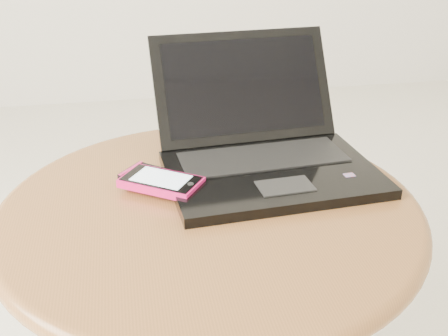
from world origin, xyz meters
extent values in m
cylinder|color=#652E13|center=(-0.03, -0.12, 0.27)|extent=(0.11, 0.11, 0.47)
cylinder|color=brown|center=(-0.03, -0.12, 0.52)|extent=(0.65, 0.65, 0.03)
torus|color=brown|center=(-0.03, -0.12, 0.52)|extent=(0.68, 0.68, 0.03)
cube|color=black|center=(0.09, -0.06, 0.55)|extent=(0.37, 0.27, 0.02)
cube|color=black|center=(0.08, -0.01, 0.56)|extent=(0.30, 0.13, 0.00)
cube|color=black|center=(0.09, -0.12, 0.56)|extent=(0.09, 0.06, 0.00)
cube|color=red|center=(0.21, -0.10, 0.56)|extent=(0.02, 0.01, 0.00)
cube|color=black|center=(0.08, 0.12, 0.65)|extent=(0.35, 0.14, 0.19)
cube|color=black|center=(0.08, 0.11, 0.65)|extent=(0.31, 0.11, 0.16)
cube|color=black|center=(-0.11, -0.03, 0.54)|extent=(0.13, 0.12, 0.01)
cube|color=#AF1D55|center=(-0.15, 0.01, 0.55)|extent=(0.04, 0.05, 0.00)
cube|color=#CF125D|center=(-0.10, -0.07, 0.56)|extent=(0.15, 0.13, 0.01)
cube|color=black|center=(-0.10, -0.07, 0.56)|extent=(0.14, 0.12, 0.00)
cube|color=silver|center=(-0.10, -0.07, 0.56)|extent=(0.10, 0.09, 0.00)
cylinder|color=black|center=(-0.06, -0.10, 0.56)|extent=(0.01, 0.01, 0.00)
camera|label=1|loc=(-0.15, -0.88, 0.97)|focal=44.38mm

